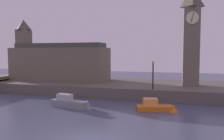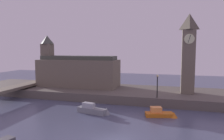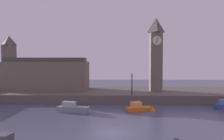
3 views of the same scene
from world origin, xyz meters
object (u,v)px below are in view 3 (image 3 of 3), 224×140
Objects in this scene: clock_tower at (156,53)px; parliament_hall at (43,74)px; streetlamp at (132,81)px; boat_patrol_orange at (142,108)px; boat_cruiser_grey at (75,109)px.

clock_tower is 0.83× the size of parliament_hall.
clock_tower is 3.74× the size of streetlamp.
streetlamp is 6.11m from boat_patrol_orange.
parliament_hall is 4.53× the size of streetlamp.
streetlamp is at bearing 103.42° from boat_patrol_orange.
clock_tower is 22.23m from parliament_hall.
parliament_hall is at bearing 159.86° from streetlamp.
clock_tower is 2.88× the size of boat_patrol_orange.
parliament_hall is at bearing 176.56° from clock_tower.
clock_tower is at bearing 45.87° from streetlamp.
parliament_hall is at bearing 148.46° from boat_patrol_orange.
parliament_hall is 3.49× the size of boat_patrol_orange.
clock_tower is at bearing -3.44° from parliament_hall.
clock_tower is 2.66× the size of boat_cruiser_grey.
parliament_hall is at bearing 124.95° from boat_cruiser_grey.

